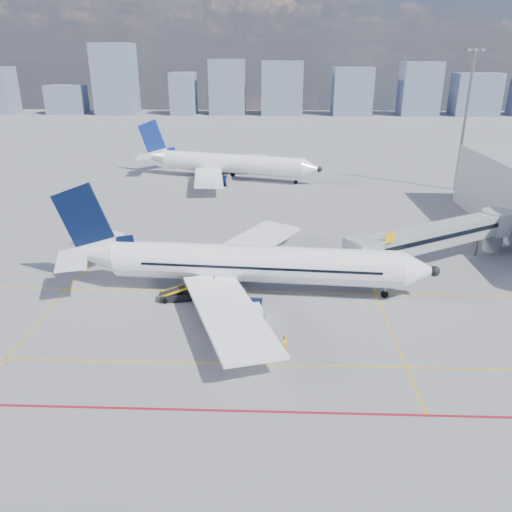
{
  "coord_description": "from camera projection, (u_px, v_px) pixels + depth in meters",
  "views": [
    {
      "loc": [
        2.73,
        -41.52,
        24.02
      ],
      "look_at": [
        0.89,
        8.56,
        4.0
      ],
      "focal_mm": 35.0,
      "sensor_mm": 36.0,
      "label": 1
    }
  ],
  "objects": [
    {
      "name": "belt_loader",
      "position": [
        181.0,
        294.0,
        52.92
      ],
      "size": [
        6.09,
        2.45,
        2.44
      ],
      "rotation": [
        0.0,
        0.0,
        0.19
      ],
      "color": "black",
      "rests_on": "ground"
    },
    {
      "name": "baggage_tug",
      "position": [
        248.0,
        325.0,
        46.52
      ],
      "size": [
        2.71,
        2.2,
        1.65
      ],
      "rotation": [
        0.0,
        0.0,
        0.38
      ],
      "color": "white",
      "rests_on": "ground"
    },
    {
      "name": "apron_markings",
      "position": [
        234.0,
        350.0,
        43.92
      ],
      "size": [
        90.0,
        35.12,
        0.01
      ],
      "color": "#EAA80C",
      "rests_on": "ground"
    },
    {
      "name": "floodlight_mast_ne",
      "position": [
        465.0,
        118.0,
        92.24
      ],
      "size": [
        3.2,
        0.61,
        25.45
      ],
      "color": "slate",
      "rests_on": "ground"
    },
    {
      "name": "ramp_worker",
      "position": [
        285.0,
        345.0,
        42.89
      ],
      "size": [
        0.81,
        0.86,
        1.97
      ],
      "primitive_type": "imported",
      "rotation": [
        0.0,
        0.0,
        0.93
      ],
      "color": "gold",
      "rests_on": "ground"
    },
    {
      "name": "main_aircraft",
      "position": [
        240.0,
        264.0,
        53.96
      ],
      "size": [
        41.41,
        36.05,
        12.08
      ],
      "rotation": [
        0.0,
        0.0,
        -0.07
      ],
      "color": "white",
      "rests_on": "ground"
    },
    {
      "name": "cargo_dolly",
      "position": [
        243.0,
        315.0,
        47.56
      ],
      "size": [
        3.93,
        2.48,
        2.0
      ],
      "rotation": [
        0.0,
        0.0,
        0.25
      ],
      "color": "black",
      "rests_on": "ground"
    },
    {
      "name": "second_aircraft",
      "position": [
        225.0,
        163.0,
        104.92
      ],
      "size": [
        40.08,
        34.28,
        11.95
      ],
      "rotation": [
        0.0,
        0.0,
        -0.29
      ],
      "color": "white",
      "rests_on": "ground"
    },
    {
      "name": "distant_skyline",
      "position": [
        272.0,
        88.0,
        219.66
      ],
      "size": [
        253.01,
        14.24,
        29.83
      ],
      "color": "slate",
      "rests_on": "ground"
    },
    {
      "name": "jet_bridge",
      "position": [
        443.0,
        235.0,
        61.04
      ],
      "size": [
        23.55,
        15.78,
        6.3
      ],
      "color": "gray",
      "rests_on": "ground"
    },
    {
      "name": "ground",
      "position": [
        243.0,
        328.0,
        47.53
      ],
      "size": [
        420.0,
        420.0,
        0.0
      ],
      "primitive_type": "plane",
      "color": "gray",
      "rests_on": "ground"
    }
  ]
}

